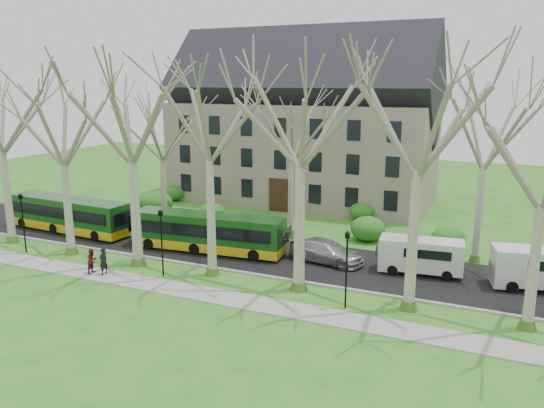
{
  "coord_description": "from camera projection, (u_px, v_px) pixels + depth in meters",
  "views": [
    {
      "loc": [
        13.3,
        -27.38,
        12.12
      ],
      "look_at": [
        -0.18,
        3.0,
        4.45
      ],
      "focal_mm": 35.0,
      "sensor_mm": 36.0,
      "label": 1
    }
  ],
  "objects": [
    {
      "name": "pedestrian_a",
      "position": [
        103.0,
        261.0,
        33.87
      ],
      "size": [
        0.49,
        0.69,
        1.77
      ],
      "primitive_type": "imported",
      "rotation": [
        0.0,
        0.0,
        -1.68
      ],
      "color": "black",
      "rests_on": "sidewalk"
    },
    {
      "name": "tree_row_verge",
      "position": [
        256.0,
        171.0,
        31.06
      ],
      "size": [
        49.0,
        7.0,
        14.0
      ],
      "color": "gray",
      "rests_on": "ground"
    },
    {
      "name": "sedan",
      "position": [
        327.0,
        251.0,
        36.2
      ],
      "size": [
        5.54,
        2.94,
        1.53
      ],
      "primitive_type": "imported",
      "rotation": [
        0.0,
        0.0,
        1.41
      ],
      "color": "#A9A9AD",
      "rests_on": "road"
    },
    {
      "name": "tree_row_far",
      "position": [
        300.0,
        162.0,
        41.34
      ],
      "size": [
        33.0,
        7.0,
        12.0
      ],
      "color": "gray",
      "rests_on": "ground"
    },
    {
      "name": "bus_follow",
      "position": [
        208.0,
        232.0,
        38.47
      ],
      "size": [
        11.51,
        3.36,
        2.84
      ],
      "primitive_type": null,
      "rotation": [
        0.0,
        0.0,
        0.09
      ],
      "color": "#124114",
      "rests_on": "road"
    },
    {
      "name": "hedges",
      "position": [
        276.0,
        212.0,
        46.45
      ],
      "size": [
        30.6,
        8.6,
        2.0
      ],
      "color": "#22651D",
      "rests_on": "ground"
    },
    {
      "name": "van_b",
      "position": [
        542.0,
        269.0,
        31.36
      ],
      "size": [
        5.93,
        3.18,
        2.45
      ],
      "primitive_type": null,
      "rotation": [
        0.0,
        0.0,
        0.21
      ],
      "color": "silver",
      "rests_on": "road"
    },
    {
      "name": "van_a",
      "position": [
        421.0,
        256.0,
        33.98
      ],
      "size": [
        5.36,
        2.41,
        2.27
      ],
      "primitive_type": null,
      "rotation": [
        0.0,
        0.0,
        0.1
      ],
      "color": "silver",
      "rests_on": "road"
    },
    {
      "name": "curb",
      "position": [
        265.0,
        276.0,
        33.68
      ],
      "size": [
        80.0,
        0.25,
        0.14
      ],
      "primitive_type": "cube",
      "color": "#A5A39E",
      "rests_on": "ground"
    },
    {
      "name": "bus_lead",
      "position": [
        69.0,
        214.0,
        43.55
      ],
      "size": [
        11.65,
        3.13,
        2.88
      ],
      "primitive_type": null,
      "rotation": [
        0.0,
        0.0,
        -0.06
      ],
      "color": "#124114",
      "rests_on": "road"
    },
    {
      "name": "road",
      "position": [
        289.0,
        258.0,
        37.25
      ],
      "size": [
        80.0,
        8.0,
        0.06
      ],
      "primitive_type": "cube",
      "color": "black",
      "rests_on": "ground"
    },
    {
      "name": "sidewalk",
      "position": [
        236.0,
        300.0,
        30.13
      ],
      "size": [
        70.0,
        2.0,
        0.06
      ],
      "primitive_type": "cube",
      "color": "gray",
      "rests_on": "ground"
    },
    {
      "name": "lamp_row",
      "position": [
        247.0,
        250.0,
        30.89
      ],
      "size": [
        36.22,
        0.22,
        4.3
      ],
      "color": "black",
      "rests_on": "ground"
    },
    {
      "name": "ground",
      "position": [
        255.0,
        285.0,
        32.36
      ],
      "size": [
        120.0,
        120.0,
        0.0
      ],
      "primitive_type": "plane",
      "color": "#257A23",
      "rests_on": "ground"
    },
    {
      "name": "pedestrian_b",
      "position": [
        92.0,
        261.0,
        34.11
      ],
      "size": [
        0.65,
        0.82,
        1.61
      ],
      "primitive_type": "imported",
      "rotation": [
        0.0,
        0.0,
        1.63
      ],
      "color": "#501221",
      "rests_on": "sidewalk"
    },
    {
      "name": "building",
      "position": [
        303.0,
        122.0,
        54.3
      ],
      "size": [
        26.5,
        12.2,
        16.0
      ],
      "color": "slate",
      "rests_on": "ground"
    }
  ]
}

